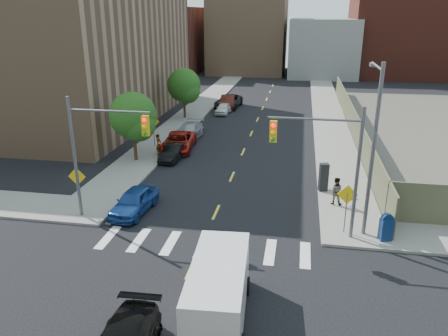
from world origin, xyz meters
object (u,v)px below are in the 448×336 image
at_px(parked_car_silver, 189,131).
at_px(parked_car_maroon, 228,102).
at_px(pedestrian_east, 336,191).
at_px(parked_car_black, 173,152).
at_px(parked_car_grey, 228,101).
at_px(cargo_van, 219,288).
at_px(parked_car_white, 223,108).
at_px(parked_car_red, 179,142).
at_px(pedestrian_west, 159,145).
at_px(parked_car_blue, 134,201).
at_px(mailbox, 386,227).
at_px(payphone, 324,177).

distance_m(parked_car_silver, parked_car_maroon, 14.13).
bearing_deg(pedestrian_east, parked_car_black, -20.92).
bearing_deg(parked_car_grey, parked_car_silver, -89.96).
xyz_separation_m(parked_car_maroon, cargo_van, (6.09, -38.29, 0.48)).
distance_m(parked_car_white, parked_car_maroon, 3.02).
bearing_deg(parked_car_red, pedestrian_west, -124.80).
relative_size(parked_car_silver, parked_car_maroon, 1.04).
relative_size(parked_car_red, parked_car_grey, 0.95).
xyz_separation_m(parked_car_black, parked_car_grey, (1.04, 20.62, 0.15)).
bearing_deg(parked_car_grey, cargo_van, -75.94).
bearing_deg(parked_car_blue, parked_car_black, 98.36).
distance_m(parked_car_white, mailbox, 31.17).
bearing_deg(parked_car_grey, parked_car_white, -84.86).
bearing_deg(parked_car_blue, payphone, 29.72).
bearing_deg(parked_car_maroon, parked_car_red, -97.84).
relative_size(parked_car_grey, pedestrian_west, 3.27).
height_order(parked_car_silver, pedestrian_east, pedestrian_east).
relative_size(parked_car_red, pedestrian_west, 3.11).
bearing_deg(payphone, pedestrian_east, -86.71).
bearing_deg(pedestrian_east, cargo_van, 74.51).
bearing_deg(cargo_van, payphone, 67.83).
bearing_deg(parked_car_maroon, mailbox, -70.34).
distance_m(parked_car_silver, cargo_van, 25.33).
xyz_separation_m(parked_car_silver, pedestrian_east, (12.44, -13.00, 0.29)).
xyz_separation_m(parked_car_blue, parked_car_white, (0.52, 26.98, -0.09)).
relative_size(parked_car_blue, parked_car_white, 1.15).
height_order(parked_car_blue, mailbox, mailbox).
height_order(parked_car_silver, parked_car_grey, parked_car_grey).
bearing_deg(parked_car_white, mailbox, -60.33).
bearing_deg(cargo_van, parked_car_red, 105.85).
relative_size(payphone, pedestrian_west, 1.09).
bearing_deg(parked_car_grey, parked_car_blue, -85.83).
bearing_deg(parked_car_silver, mailbox, -47.03).
relative_size(parked_car_blue, parked_car_silver, 0.84).
distance_m(parked_car_red, parked_car_white, 14.66).
bearing_deg(parked_car_blue, pedestrian_west, 105.62).
xyz_separation_m(parked_car_red, cargo_van, (7.39, -20.68, 0.53)).
distance_m(parked_car_silver, pedestrian_east, 17.99).
height_order(parked_car_maroon, mailbox, mailbox).
relative_size(parked_car_red, parked_car_white, 1.46).
bearing_deg(pedestrian_west, mailbox, -122.38).
relative_size(parked_car_white, payphone, 1.97).
bearing_deg(parked_car_silver, parked_car_grey, 87.16).
relative_size(parked_car_white, cargo_van, 0.68).
distance_m(parked_car_red, payphone, 13.93).
relative_size(parked_car_black, payphone, 2.04).
relative_size(parked_car_red, payphone, 2.87).
bearing_deg(parked_car_black, payphone, -19.90).
relative_size(parked_car_black, cargo_van, 0.70).
xyz_separation_m(parked_car_maroon, mailbox, (13.40, -31.15, 0.08)).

